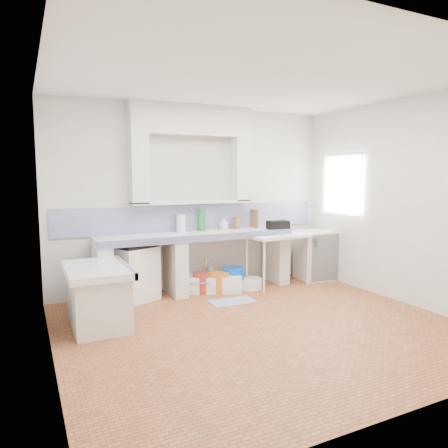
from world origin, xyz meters
name	(u,v)px	position (x,y,z in m)	size (l,w,h in m)	color
floor	(262,326)	(0.00, 0.00, 0.00)	(4.50, 4.50, 0.00)	#A25C35
ceiling	(264,79)	(0.00, 0.00, 2.80)	(4.50, 4.50, 0.00)	white
wall_back	(196,198)	(0.00, 2.00, 1.40)	(4.50, 4.50, 0.00)	white
wall_front	(413,226)	(0.00, -2.00, 1.40)	(4.50, 4.50, 0.00)	white
wall_left	(47,215)	(-2.25, 0.00, 1.40)	(4.50, 4.50, 0.00)	white
wall_right	(404,201)	(2.25, 0.00, 1.40)	(4.50, 4.50, 0.00)	white
alcove_mass	(192,120)	(-0.10, 1.88, 2.58)	(1.90, 0.25, 0.45)	white
window_frame	(351,185)	(2.42, 1.20, 1.60)	(0.35, 0.86, 1.06)	#3A2112
lace_valance	(345,161)	(2.28, 1.20, 1.98)	(0.01, 0.84, 0.24)	white
counter_slab	(198,235)	(-0.10, 1.70, 0.86)	(3.00, 0.60, 0.08)	white
counter_lip	(205,238)	(-0.10, 1.42, 0.86)	(3.00, 0.04, 0.10)	navy
counter_pier_left	(103,274)	(-1.50, 1.70, 0.41)	(0.20, 0.55, 0.82)	white
counter_pier_mid	(176,267)	(-0.45, 1.70, 0.41)	(0.20, 0.55, 0.82)	white
counter_pier_right	(276,257)	(1.30, 1.70, 0.41)	(0.20, 0.55, 0.82)	white
peninsula_top	(97,270)	(-1.70, 0.90, 0.66)	(0.70, 1.10, 0.08)	white
peninsula_base	(98,299)	(-1.70, 0.90, 0.31)	(0.60, 1.00, 0.62)	white
peninsula_lip	(125,267)	(-1.37, 0.90, 0.66)	(0.04, 1.10, 0.10)	navy
backsplash	(196,218)	(0.00, 1.99, 1.10)	(4.27, 0.03, 0.40)	navy
stove	(134,273)	(-1.07, 1.70, 0.38)	(0.54, 0.52, 0.76)	white
sink	(211,283)	(0.11, 1.67, 0.11)	(0.90, 0.49, 0.22)	white
side_table	(278,260)	(1.18, 1.47, 0.41)	(0.99, 0.55, 0.04)	white
fridge	(315,255)	(1.99, 1.55, 0.41)	(0.53, 0.53, 0.83)	white
bucket_red	(203,283)	(-0.05, 1.63, 0.14)	(0.31, 0.31, 0.29)	#B43220
bucket_orange	(219,282)	(0.18, 1.54, 0.15)	(0.32, 0.32, 0.29)	orange
bucket_blue	(233,278)	(0.45, 1.60, 0.17)	(0.35, 0.35, 0.33)	blue
basin_white	(249,283)	(0.69, 1.51, 0.08)	(0.40, 0.40, 0.15)	white
water_bottle_a	(195,280)	(-0.09, 1.85, 0.14)	(0.08, 0.08, 0.28)	silver
water_bottle_b	(211,277)	(0.18, 1.85, 0.16)	(0.09, 0.09, 0.32)	silver
black_bag	(278,227)	(1.21, 1.51, 0.93)	(0.34, 0.19, 0.21)	black
green_bottle_a	(201,220)	(0.02, 1.85, 1.07)	(0.08, 0.08, 0.35)	#1E6C2E
green_bottle_b	(203,221)	(0.06, 1.85, 1.06)	(0.07, 0.07, 0.32)	#1E6C2E
knife_block	(236,223)	(0.64, 1.85, 1.00)	(0.10, 0.08, 0.20)	olive
cutting_board	(254,219)	(0.97, 1.85, 1.05)	(0.02, 0.22, 0.30)	olive
paper_towel	(181,224)	(-0.31, 1.85, 1.03)	(0.13, 0.13, 0.27)	white
soap_bottle	(224,223)	(0.41, 1.85, 1.00)	(0.09, 0.10, 0.21)	white
rug	(232,302)	(0.12, 0.99, 0.01)	(0.62, 0.35, 0.01)	#335983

